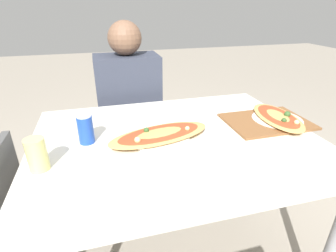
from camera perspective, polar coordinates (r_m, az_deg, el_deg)
name	(u,v)px	position (r m, az deg, el deg)	size (l,w,h in m)	color
dining_table	(176,150)	(1.23, 1.70, -5.29)	(1.27, 0.96, 0.77)	silver
chair_far_seated	(129,124)	(2.01, -8.45, 0.33)	(0.40, 0.40, 0.84)	#4C4C4C
person_seated	(129,99)	(1.82, -8.49, 5.83)	(0.42, 0.29, 1.23)	#2D2D38
pizza_main	(160,135)	(1.17, -1.82, -1.95)	(0.50, 0.28, 0.05)	white
soda_can	(86,129)	(1.18, -17.49, -0.72)	(0.07, 0.07, 0.12)	#1E47B2
drink_glass	(37,154)	(1.05, -26.61, -5.57)	(0.07, 0.07, 0.12)	#E0DB7F
serving_tray	(267,121)	(1.43, 20.66, 0.94)	(0.41, 0.29, 0.01)	brown
pizza_second	(278,118)	(1.45, 22.75, 1.66)	(0.25, 0.40, 0.06)	white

